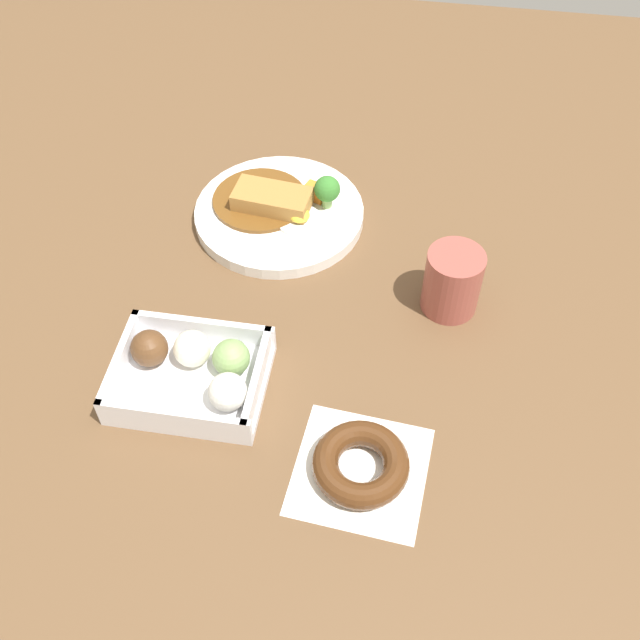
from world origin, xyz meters
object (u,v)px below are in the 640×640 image
(curry_plate, at_px, (280,210))
(coffee_mug, at_px, (452,281))
(chocolate_ring_donut, at_px, (361,465))
(donut_box, at_px, (195,371))

(curry_plate, distance_m, coffee_mug, 0.28)
(chocolate_ring_donut, bearing_deg, curry_plate, -66.93)
(curry_plate, relative_size, donut_box, 1.36)
(curry_plate, relative_size, chocolate_ring_donut, 1.56)
(donut_box, xyz_separation_m, coffee_mug, (-0.29, -0.17, 0.02))
(donut_box, relative_size, coffee_mug, 1.99)
(curry_plate, bearing_deg, chocolate_ring_donut, 113.07)
(donut_box, bearing_deg, coffee_mug, -149.45)
(coffee_mug, bearing_deg, donut_box, 30.55)
(chocolate_ring_donut, bearing_deg, donut_box, -22.89)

